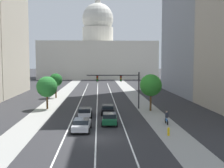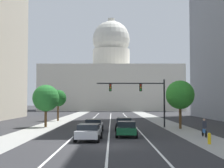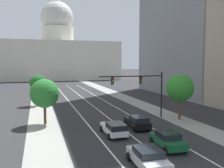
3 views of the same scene
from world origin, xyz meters
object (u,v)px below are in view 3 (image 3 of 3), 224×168
Objects in this scene: car_white at (114,128)px; car_silver at (148,157)px; street_tree_far_right at (180,88)px; traffic_signal_mast at (142,85)px; street_tree_mid_left at (45,94)px; car_black at (137,122)px; street_tree_near_left at (38,83)px; capitol_building at (58,55)px; car_green at (168,140)px.

car_white is 1.00× the size of car_silver.
street_tree_far_right is (10.35, 12.73, 3.39)m from car_silver.
traffic_signal_mast reaches higher than car_silver.
car_silver is 0.82× the size of street_tree_mid_left.
car_black is 0.98× the size of car_silver.
street_tree_near_left reaches higher than car_silver.
traffic_signal_mast is at bearing -87.18° from capitol_building.
street_tree_mid_left is (-8.29, -83.84, -6.92)m from capitol_building.
street_tree_near_left reaches higher than car_white.
street_tree_mid_left is at bearing 172.28° from street_tree_far_right.
capitol_building is 9.52× the size of street_tree_near_left.
street_tree_mid_left is (0.66, -14.21, -0.11)m from street_tree_near_left.
car_black is 0.74× the size of street_tree_far_right.
car_white is (-1.68, -90.69, -9.91)m from capitol_building.
street_tree_near_left is at bearing -97.32° from capitol_building.
car_black is 0.83× the size of street_tree_near_left.
street_tree_far_right is (6.99, 9.52, 3.38)m from car_green.
traffic_signal_mast is 1.65× the size of street_tree_near_left.
street_tree_far_right is at bearing -67.77° from car_black.
car_green is 4.65m from car_silver.
street_tree_near_left is 14.23m from street_tree_mid_left.
street_tree_far_right is at bearing -7.72° from street_tree_mid_left.
car_white is 6.00m from car_green.
capitol_building is 11.21× the size of car_silver.
street_tree_mid_left is at bearing -87.35° from street_tree_near_left.
street_tree_mid_left is (-16.96, 2.30, -0.39)m from street_tree_far_right.
capitol_building is at bearing 82.68° from street_tree_near_left.
car_white is at bearing -46.04° from street_tree_mid_left.
car_black reaches higher than car_white.
car_green is 0.92× the size of car_silver.
street_tree_mid_left reaches higher than car_green.
car_green reaches higher than car_silver.
street_tree_mid_left is at bearing 26.31° from car_silver.
car_black is 0.80× the size of street_tree_mid_left.
car_black is 6.38m from traffic_signal_mast.
street_tree_mid_left is at bearing 42.80° from car_green.
car_white is at bearing 121.53° from car_black.
capitol_building is at bearing 2.76° from car_black.
car_green is 15.75m from street_tree_mid_left.
street_tree_mid_left is at bearing -95.65° from capitol_building.
capitol_building is 89.33m from car_black.
car_green is 0.76× the size of street_tree_mid_left.
street_tree_far_right is at bearing -66.24° from car_white.
traffic_signal_mast is 12.46m from street_tree_mid_left.
capitol_building reaches higher than car_silver.
car_silver is at bearing -111.63° from traffic_signal_mast.
traffic_signal_mast is 19.58m from street_tree_near_left.
street_tree_far_right is (4.53, -1.96, -0.34)m from traffic_signal_mast.
car_white is 0.51× the size of traffic_signal_mast.
car_green is at bearing -88.99° from capitol_building.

